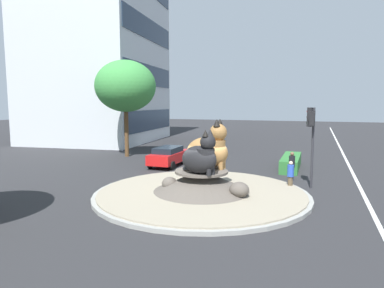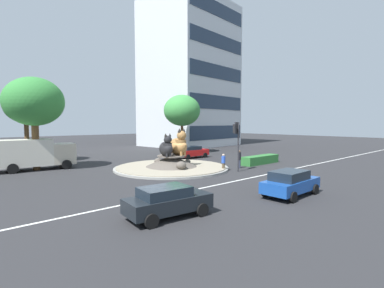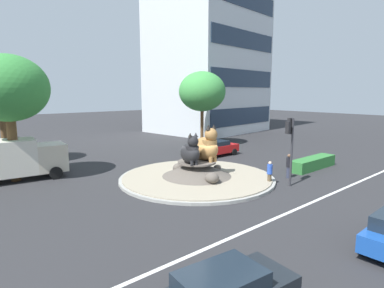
{
  "view_description": "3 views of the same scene",
  "coord_description": "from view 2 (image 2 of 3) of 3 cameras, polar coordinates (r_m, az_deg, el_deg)",
  "views": [
    {
      "loc": [
        -16.26,
        -5.48,
        4.73
      ],
      "look_at": [
        2.48,
        1.43,
        2.35
      ],
      "focal_mm": 31.82,
      "sensor_mm": 36.0,
      "label": 1
    },
    {
      "loc": [
        -16.9,
        -21.86,
        4.49
      ],
      "look_at": [
        3.08,
        0.45,
        2.24
      ],
      "focal_mm": 26.83,
      "sensor_mm": 36.0,
      "label": 2
    },
    {
      "loc": [
        -14.62,
        -16.47,
        6.16
      ],
      "look_at": [
        1.01,
        1.7,
        2.23
      ],
      "focal_mm": 29.63,
      "sensor_mm": 36.0,
      "label": 3
    }
  ],
  "objects": [
    {
      "name": "second_tree_near_tower",
      "position": [
        36.71,
        -30.19,
        6.52
      ],
      "size": [
        4.46,
        4.46,
        8.23
      ],
      "color": "brown",
      "rests_on": "ground"
    },
    {
      "name": "sedan_on_far_lane",
      "position": [
        36.21,
        -0.06,
        -1.56
      ],
      "size": [
        4.42,
        2.0,
        1.48
      ],
      "rotation": [
        0.0,
        0.0,
        0.01
      ],
      "color": "red",
      "rests_on": "ground"
    },
    {
      "name": "roundabout_island",
      "position": [
        27.92,
        -4.09,
        -4.04
      ],
      "size": [
        11.01,
        11.01,
        1.32
      ],
      "color": "gray",
      "rests_on": "ground"
    },
    {
      "name": "parked_car_right",
      "position": [
        18.7,
        18.97,
        -7.27
      ],
      "size": [
        4.29,
        2.07,
        1.56
      ],
      "rotation": [
        0.0,
        0.0,
        0.02
      ],
      "color": "#19479E",
      "rests_on": "ground"
    },
    {
      "name": "cat_statue_black",
      "position": [
        27.08,
        -5.12,
        -0.75
      ],
      "size": [
        1.83,
        2.21,
        2.18
      ],
      "rotation": [
        0.0,
        0.0,
        -1.86
      ],
      "color": "black",
      "rests_on": "roundabout_island"
    },
    {
      "name": "office_tower",
      "position": [
        57.15,
        -0.41,
        13.38
      ],
      "size": [
        17.36,
        15.17,
        27.02
      ],
      "rotation": [
        0.0,
        0.0,
        0.11
      ],
      "color": "silver",
      "rests_on": "ground"
    },
    {
      "name": "ground_plane",
      "position": [
        27.99,
        -4.1,
        -4.94
      ],
      "size": [
        160.0,
        160.0,
        0.0
      ],
      "primitive_type": "plane",
      "color": "#28282B"
    },
    {
      "name": "third_tree_left",
      "position": [
        42.13,
        -2.0,
        6.66
      ],
      "size": [
        5.32,
        5.32,
        8.51
      ],
      "color": "brown",
      "rests_on": "ground"
    },
    {
      "name": "hatchback_near_shophouse",
      "position": [
        13.88,
        -4.88,
        -11.2
      ],
      "size": [
        4.28,
        2.32,
        1.48
      ],
      "rotation": [
        0.0,
        0.0,
        -0.11
      ],
      "color": "black",
      "rests_on": "ground"
    },
    {
      "name": "cat_statue_tabby",
      "position": [
        28.05,
        -2.67,
        -0.23
      ],
      "size": [
        1.77,
        2.64,
        2.63
      ],
      "rotation": [
        0.0,
        0.0,
        -1.63
      ],
      "color": "#9E703D",
      "rests_on": "roundabout_island"
    },
    {
      "name": "pedestrian_black_shirt",
      "position": [
        28.58,
        9.37,
        -2.89
      ],
      "size": [
        0.36,
        0.36,
        1.78
      ],
      "rotation": [
        0.0,
        0.0,
        3.55
      ],
      "color": "#33384C",
      "rests_on": "ground"
    },
    {
      "name": "lane_centreline",
      "position": [
        22.37,
        8.5,
        -7.31
      ],
      "size": [
        112.0,
        0.2,
        0.01
      ],
      "primitive_type": "cube",
      "color": "silver",
      "rests_on": "ground"
    },
    {
      "name": "clipped_hedge_strip",
      "position": [
        32.05,
        13.44,
        -3.06
      ],
      "size": [
        5.26,
        1.2,
        0.9
      ],
      "primitive_type": "cube",
      "color": "#2D7033",
      "rests_on": "ground"
    },
    {
      "name": "traffic_light_mast",
      "position": [
        26.41,
        8.93,
        1.7
      ],
      "size": [
        0.78,
        0.47,
        4.51
      ],
      "rotation": [
        0.0,
        0.0,
        1.41
      ],
      "color": "#2D2D33",
      "rests_on": "ground"
    },
    {
      "name": "delivery_box_truck",
      "position": [
        30.87,
        -28.8,
        -1.63
      ],
      "size": [
        6.91,
        3.28,
        2.91
      ],
      "rotation": [
        0.0,
        0.0,
        -0.12
      ],
      "color": "#B7AD99",
      "rests_on": "ground"
    },
    {
      "name": "pedestrian_blue_shirt",
      "position": [
        26.69,
        6.26,
        -3.58
      ],
      "size": [
        0.36,
        0.36,
        1.61
      ],
      "rotation": [
        0.0,
        0.0,
        4.01
      ],
      "color": "brown",
      "rests_on": "ground"
    },
    {
      "name": "broadleaf_tree_behind_island",
      "position": [
        30.76,
        -28.9,
        7.29
      ],
      "size": [
        5.33,
        5.33,
        8.7
      ],
      "color": "brown",
      "rests_on": "ground"
    }
  ]
}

